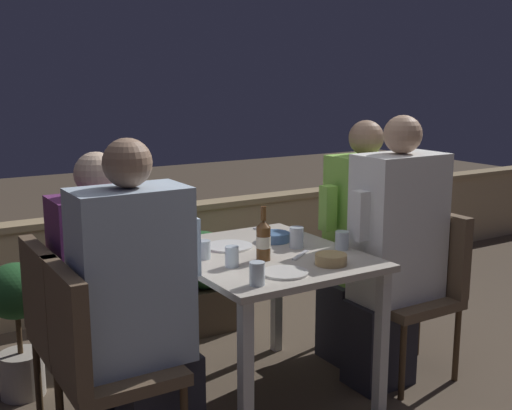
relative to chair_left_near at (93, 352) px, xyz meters
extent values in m
plane|color=brown|center=(0.90, 0.19, -0.52)|extent=(16.00, 16.00, 0.00)
cube|color=tan|center=(0.90, 1.78, -0.21)|extent=(9.00, 0.14, 0.63)
cube|color=tan|center=(0.90, 1.78, 0.13)|extent=(9.00, 0.18, 0.04)
cube|color=#BCB2A3|center=(0.90, 0.19, 0.20)|extent=(0.82, 0.97, 0.03)
cube|color=silver|center=(0.54, -0.25, -0.17)|extent=(0.05, 0.05, 0.71)
cube|color=silver|center=(1.26, -0.25, -0.17)|extent=(0.05, 0.05, 0.71)
cube|color=silver|center=(0.54, 0.63, -0.17)|extent=(0.05, 0.05, 0.71)
cube|color=silver|center=(1.26, 0.63, -0.17)|extent=(0.05, 0.05, 0.71)
cube|color=brown|center=(0.83, 1.17, -0.38)|extent=(0.83, 0.36, 0.28)
ellipsoid|color=#235628|center=(0.61, 1.17, -0.08)|extent=(0.37, 0.47, 0.36)
ellipsoid|color=#235628|center=(0.83, 1.17, -0.08)|extent=(0.37, 0.47, 0.36)
ellipsoid|color=#235628|center=(1.06, 1.17, -0.08)|extent=(0.37, 0.47, 0.36)
cube|color=brown|center=(0.10, 0.00, -0.10)|extent=(0.44, 0.44, 0.05)
cube|color=brown|center=(-0.10, 0.00, 0.14)|extent=(0.06, 0.44, 0.43)
cylinder|color=#47321E|center=(0.29, 0.19, -0.33)|extent=(0.03, 0.03, 0.40)
cube|color=#282833|center=(0.27, 0.00, -0.30)|extent=(0.31, 0.23, 0.45)
cube|color=silver|center=(0.17, 0.00, 0.27)|extent=(0.44, 0.26, 0.70)
cube|color=silver|center=(0.42, 0.00, 0.36)|extent=(0.07, 0.07, 0.24)
sphere|color=#99755B|center=(0.17, 0.00, 0.72)|extent=(0.19, 0.19, 0.19)
cube|color=brown|center=(0.10, 0.38, -0.10)|extent=(0.44, 0.44, 0.05)
cube|color=brown|center=(-0.10, 0.38, 0.14)|extent=(0.06, 0.44, 0.43)
cylinder|color=#47321E|center=(0.29, 0.19, -0.33)|extent=(0.03, 0.03, 0.40)
cylinder|color=#47321E|center=(-0.10, 0.57, -0.33)|extent=(0.03, 0.03, 0.40)
cylinder|color=#47321E|center=(0.29, 0.57, -0.33)|extent=(0.03, 0.03, 0.40)
cube|color=#282833|center=(0.27, 0.38, -0.30)|extent=(0.28, 0.23, 0.45)
cube|color=#6B2D66|center=(0.17, 0.38, 0.23)|extent=(0.40, 0.26, 0.61)
cube|color=#6B2D66|center=(0.42, 0.38, 0.30)|extent=(0.07, 0.07, 0.24)
sphere|color=beige|center=(0.17, 0.38, 0.63)|extent=(0.19, 0.19, 0.19)
cube|color=brown|center=(1.65, 0.01, -0.10)|extent=(0.44, 0.44, 0.05)
cube|color=brown|center=(1.85, 0.01, 0.14)|extent=(0.06, 0.44, 0.43)
cylinder|color=#47321E|center=(1.46, -0.18, -0.33)|extent=(0.03, 0.03, 0.40)
cylinder|color=#47321E|center=(1.84, -0.18, -0.33)|extent=(0.03, 0.03, 0.40)
cylinder|color=#47321E|center=(1.46, 0.20, -0.33)|extent=(0.03, 0.03, 0.40)
cylinder|color=#47321E|center=(1.84, 0.20, -0.33)|extent=(0.03, 0.03, 0.40)
cube|color=#282833|center=(1.48, 0.01, -0.30)|extent=(0.32, 0.23, 0.45)
cube|color=white|center=(1.58, 0.01, 0.29)|extent=(0.45, 0.26, 0.74)
cube|color=white|center=(1.33, 0.01, 0.38)|extent=(0.07, 0.07, 0.24)
sphere|color=tan|center=(1.58, 0.01, 0.76)|extent=(0.19, 0.19, 0.19)
cube|color=brown|center=(1.71, 0.34, -0.10)|extent=(0.44, 0.44, 0.05)
cube|color=brown|center=(1.91, 0.34, 0.14)|extent=(0.06, 0.44, 0.43)
cylinder|color=#47321E|center=(1.52, 0.15, -0.33)|extent=(0.03, 0.03, 0.40)
cylinder|color=#47321E|center=(1.90, 0.15, -0.33)|extent=(0.03, 0.03, 0.40)
cylinder|color=#47321E|center=(1.52, 0.54, -0.33)|extent=(0.03, 0.03, 0.40)
cylinder|color=#47321E|center=(1.90, 0.54, -0.33)|extent=(0.03, 0.03, 0.40)
cube|color=#282833|center=(1.54, 0.34, -0.30)|extent=(0.26, 0.23, 0.45)
cube|color=#8CCC4C|center=(1.64, 0.34, 0.27)|extent=(0.37, 0.26, 0.70)
cube|color=#8CCC4C|center=(1.39, 0.34, 0.35)|extent=(0.07, 0.07, 0.24)
sphere|color=#99755B|center=(1.64, 0.34, 0.71)|extent=(0.19, 0.19, 0.19)
cylinder|color=brown|center=(0.83, 0.09, 0.29)|extent=(0.06, 0.06, 0.15)
cylinder|color=beige|center=(0.83, 0.09, 0.30)|extent=(0.07, 0.07, 0.05)
cone|color=brown|center=(0.83, 0.09, 0.39)|extent=(0.06, 0.06, 0.03)
cylinder|color=brown|center=(0.83, 0.09, 0.43)|extent=(0.02, 0.02, 0.06)
cylinder|color=silver|center=(0.80, -0.13, 0.22)|extent=(0.20, 0.20, 0.01)
cylinder|color=white|center=(0.81, 0.37, 0.22)|extent=(0.23, 0.23, 0.01)
cylinder|color=tan|center=(1.05, -0.12, 0.24)|extent=(0.14, 0.14, 0.05)
torus|color=tan|center=(1.05, -0.12, 0.26)|extent=(0.14, 0.14, 0.01)
cylinder|color=#4C709E|center=(1.06, 0.35, 0.24)|extent=(0.16, 0.16, 0.04)
torus|color=#4C709E|center=(1.06, 0.35, 0.26)|extent=(0.16, 0.16, 0.01)
cylinder|color=silver|center=(0.62, -0.20, 0.27)|extent=(0.06, 0.06, 0.10)
cylinder|color=silver|center=(1.25, 0.05, 0.26)|extent=(0.07, 0.07, 0.09)
cylinder|color=silver|center=(0.66, 0.08, 0.26)|extent=(0.06, 0.06, 0.09)
cylinder|color=silver|center=(0.61, 0.26, 0.26)|extent=(0.06, 0.06, 0.09)
cylinder|color=silver|center=(1.08, 0.19, 0.27)|extent=(0.07, 0.07, 0.10)
cube|color=silver|center=(1.01, 0.06, 0.22)|extent=(0.15, 0.11, 0.01)
cube|color=silver|center=(1.14, 0.55, 0.22)|extent=(0.08, 0.16, 0.01)
cylinder|color=#B2A899|center=(-0.11, 0.84, -0.41)|extent=(0.22, 0.22, 0.22)
cylinder|color=#47331E|center=(-0.11, 0.84, -0.20)|extent=(0.03, 0.03, 0.20)
ellipsoid|color=#235628|center=(-0.11, 0.84, 0.02)|extent=(0.30, 0.30, 0.27)
camera|label=1|loc=(-0.67, -2.29, 1.04)|focal=45.00mm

